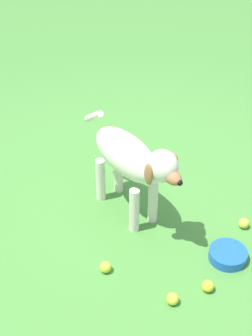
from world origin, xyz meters
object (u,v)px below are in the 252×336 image
Objects in this scene: tennis_ball_2 at (244,223)px; water_bowl at (228,255)px; dog at (131,160)px; tennis_ball_1 at (208,286)px; tennis_ball_3 at (106,267)px; tennis_ball_0 at (173,299)px.

tennis_ball_2 is 0.30m from water_bowl.
dog reaches higher than tennis_ball_1.
tennis_ball_3 is at bearing -91.92° from water_bowl.
dog is at bearing -156.62° from tennis_ball_1.
tennis_ball_2 is at bearing 142.10° from water_bowl.
tennis_ball_3 is at bearing -131.47° from tennis_ball_0.
tennis_ball_2 is at bearing 103.37° from tennis_ball_3.
tennis_ball_0 and tennis_ball_3 have the same top height.
tennis_ball_2 is at bearing 130.46° from tennis_ball_0.
tennis_ball_0 is 1.00× the size of tennis_ball_3.
tennis_ball_0 and tennis_ball_1 have the same top height.
tennis_ball_0 is at bearing -56.95° from water_bowl.
tennis_ball_2 is (-0.49, 0.57, 0.00)m from tennis_ball_0.
tennis_ball_1 and tennis_ball_2 have the same top height.
water_bowl is at bearing -37.90° from tennis_ball_2.
tennis_ball_1 is 0.30× the size of water_bowl.
tennis_ball_2 is 1.00× the size of tennis_ball_3.
dog is at bearing -173.17° from tennis_ball_0.
tennis_ball_3 is 0.71m from water_bowl.
water_bowl is at bearing 88.08° from tennis_ball_3.
tennis_ball_1 reaches higher than water_bowl.
tennis_ball_2 is (-0.44, 0.37, 0.00)m from tennis_ball_1.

